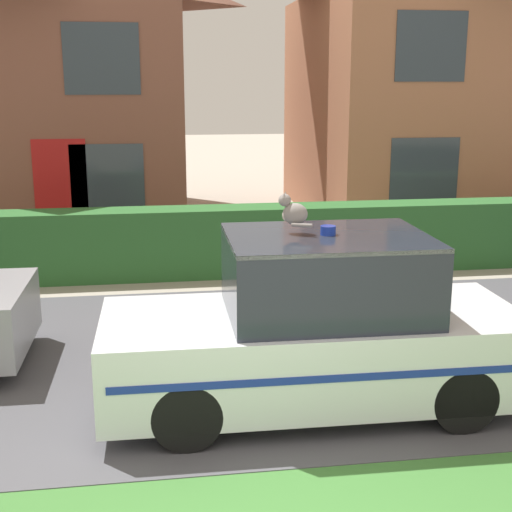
{
  "coord_description": "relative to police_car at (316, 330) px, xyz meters",
  "views": [
    {
      "loc": [
        -0.69,
        -3.87,
        3.15
      ],
      "look_at": [
        0.58,
        4.6,
        1.05
      ],
      "focal_mm": 50.0,
      "sensor_mm": 36.0,
      "label": 1
    }
  ],
  "objects": [
    {
      "name": "house_left",
      "position": [
        -4.21,
        10.61,
        2.64
      ],
      "size": [
        7.07,
        6.45,
        6.73
      ],
      "color": "brown",
      "rests_on": "ground"
    },
    {
      "name": "cat",
      "position": [
        -0.23,
        0.11,
        1.16
      ],
      "size": [
        0.3,
        0.29,
        0.31
      ],
      "rotation": [
        0.0,
        0.0,
        2.74
      ],
      "color": "gray",
      "rests_on": "police_car"
    },
    {
      "name": "police_car",
      "position": [
        0.0,
        0.0,
        0.0
      ],
      "size": [
        4.09,
        1.68,
        1.82
      ],
      "rotation": [
        0.0,
        0.0,
        3.13
      ],
      "color": "black",
      "rests_on": "road_strip"
    },
    {
      "name": "garden_hedge",
      "position": [
        -0.04,
        5.1,
        -0.23
      ],
      "size": [
        14.3,
        0.7,
        1.14
      ],
      "primitive_type": "cube",
      "color": "#2D662D",
      "rests_on": "ground"
    },
    {
      "name": "road_strip",
      "position": [
        -0.86,
        1.48,
        -0.79
      ],
      "size": [
        28.0,
        5.3,
        0.01
      ],
      "primitive_type": "cube",
      "color": "#4C4C51",
      "rests_on": "ground"
    },
    {
      "name": "house_right",
      "position": [
        5.73,
        10.31,
        3.04
      ],
      "size": [
        7.29,
        6.96,
        7.51
      ],
      "color": "#A86B4C",
      "rests_on": "ground"
    }
  ]
}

